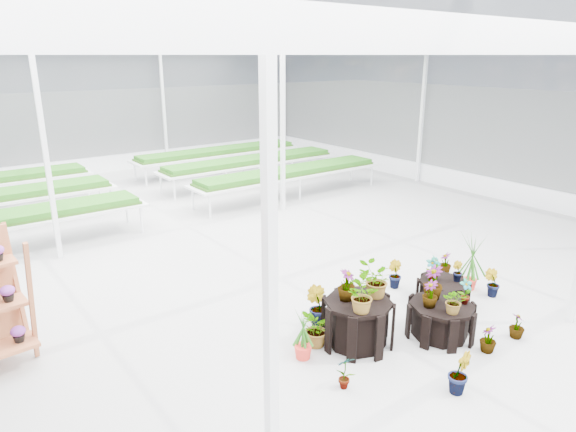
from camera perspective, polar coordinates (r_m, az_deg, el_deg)
ground_plane at (r=9.88m, az=-0.86°, el=-7.67°), size 24.00×24.00×0.00m
greenhouse_shell at (r=9.16m, az=-0.93°, el=5.18°), size 18.00×24.00×4.50m
steel_frame at (r=9.16m, az=-0.93°, el=5.18°), size 18.00×24.00×4.50m
nursery_benches at (r=15.83m, az=-16.40°, el=2.95°), size 16.00×7.00×0.84m
plinth_tall at (r=7.94m, az=7.74°, el=-11.65°), size 1.18×1.18×0.72m
plinth_mid at (r=8.46m, az=16.57°, el=-11.01°), size 1.23×1.23×0.54m
plinth_low at (r=9.58m, az=16.83°, el=-8.00°), size 0.90×0.90×0.40m
nursery_plants at (r=8.43m, az=11.74°, el=-8.59°), size 4.54×3.14×1.27m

